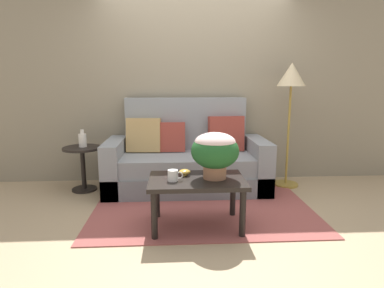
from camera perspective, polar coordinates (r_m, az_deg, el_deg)
ground_plane at (r=3.58m, az=1.94°, el=-11.54°), size 14.00×14.00×0.00m
wall_back at (r=4.55m, az=0.59°, el=10.10°), size 6.40×0.12×2.61m
area_rug at (r=3.63m, az=1.86°, el=-11.13°), size 2.35×1.61×0.01m
couch at (r=4.20m, az=-0.97°, el=-3.07°), size 2.02×0.88×1.16m
coffee_table at (r=3.06m, az=0.86°, el=-7.35°), size 0.89×0.59×0.48m
side_table at (r=4.32m, az=-18.62°, el=-2.77°), size 0.47×0.47×0.56m
floor_lamp at (r=4.37m, az=16.99°, el=9.89°), size 0.36×0.36×1.60m
potted_plant at (r=3.00m, az=4.06°, el=-1.08°), size 0.44×0.44×0.43m
coffee_mug at (r=2.96m, az=-3.32°, el=-5.53°), size 0.14×0.09×0.10m
snack_bowl at (r=3.13m, az=-1.32°, el=-4.95°), size 0.11×0.11×0.06m
table_vase at (r=4.28m, az=-18.66°, el=0.69°), size 0.10×0.10×0.22m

